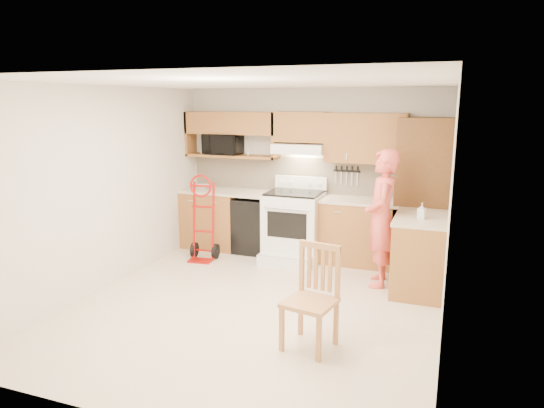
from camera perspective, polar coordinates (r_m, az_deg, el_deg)
The scene contains 28 objects.
floor at distance 5.76m, azimuth -1.75°, elevation -11.84°, with size 4.00×4.50×0.02m, color beige.
ceiling at distance 5.28m, azimuth -1.93°, elevation 14.06°, with size 4.00×4.50×0.02m, color white.
wall_back at distance 7.50m, azimuth 4.66°, elevation 3.72°, with size 4.00×0.02×2.50m, color beige.
wall_front at distance 3.46m, azimuth -16.08°, elevation -6.40°, with size 4.00×0.02×2.50m, color beige.
wall_left at distance 6.40m, azimuth -18.77°, elevation 1.73°, with size 0.02×4.50×2.50m, color beige.
wall_right at distance 5.00m, azimuth 20.03°, elevation -1.06°, with size 0.02×4.50×2.50m, color beige.
backsplash at distance 7.48m, azimuth 4.60°, elevation 3.32°, with size 3.92×0.03×0.55m, color beige.
lower_cab_left at distance 7.92m, azimuth -6.93°, elevation -1.78°, with size 0.90×0.60×0.90m, color #9B5B27.
dishwasher at distance 7.62m, azimuth -1.89°, elevation -2.44°, with size 0.60×0.60×0.85m, color black.
lower_cab_right at distance 7.18m, azimuth 10.28°, elevation -3.31°, with size 1.14×0.60×0.90m, color #9B5B27.
countertop_left at distance 7.69m, azimuth -5.02°, elevation 1.43°, with size 1.50×0.63×0.04m, color beige.
countertop_right at distance 7.08m, azimuth 10.42°, elevation 0.36°, with size 1.14×0.63×0.04m, color beige.
cab_return_right at distance 6.33m, azimuth 16.80°, elevation -5.73°, with size 0.60×1.00×0.90m, color #9B5B27.
countertop_return at distance 6.21m, azimuth 17.06°, elevation -1.58°, with size 0.63×1.00×0.04m, color beige.
pantry_tall at distance 6.96m, azimuth 17.11°, elevation 0.94°, with size 0.70×0.60×2.10m, color brown.
upper_cab_left at distance 7.70m, azimuth -4.73°, elevation 9.39°, with size 1.50×0.33×0.34m, color #9B5B27.
upper_shelf_mw at distance 7.73m, azimuth -4.67°, elevation 5.61°, with size 1.50×0.33×0.04m, color #9B5B27.
upper_cab_center at distance 7.30m, azimuth 3.45°, elevation 8.96°, with size 0.76×0.33×0.44m, color #9B5B27.
upper_cab_right at distance 7.09m, azimuth 10.87°, elevation 7.56°, with size 1.14×0.33×0.70m, color #9B5B27.
range_hood at distance 7.26m, azimuth 3.27°, elevation 6.49°, with size 0.76×0.46×0.14m, color white.
knife_strip at distance 7.32m, azimuth 8.70°, elevation 3.35°, with size 0.40×0.05×0.29m, color black, non-canonical shape.
microwave at distance 7.78m, azimuth -5.70°, elevation 6.97°, with size 0.58×0.39×0.32m, color black.
range at distance 7.20m, azimuth 2.45°, elevation -1.89°, with size 0.81×1.07×1.20m, color white, non-canonical shape.
person at distance 6.28m, azimuth 12.64°, elevation -1.65°, with size 0.63×0.42×1.74m, color #E6554B.
hand_truck at distance 7.24m, azimuth -8.20°, elevation -2.10°, with size 0.45×0.42×1.15m, color #A40F0A, non-canonical shape.
dining_chair at distance 4.68m, azimuth 4.42°, elevation -10.95°, with size 0.44×0.48×0.99m, color tan, non-canonical shape.
soap_bottle at distance 6.07m, azimuth 17.06°, elevation -0.76°, with size 0.09×0.09×0.19m, color white.
bowl at distance 7.90m, azimuth -8.19°, elevation 2.00°, with size 0.24×0.24×0.06m, color white.
Camera 1 is at (1.98, -4.89, 2.31)m, focal length 32.29 mm.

